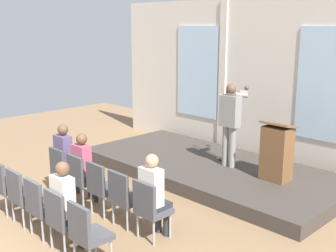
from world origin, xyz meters
name	(u,v)px	position (x,y,z in m)	size (l,w,h in m)	color
rear_partition	(257,81)	(0.03, 6.75, 1.91)	(8.91, 0.14, 3.80)	silver
stage_platform	(209,169)	(0.00, 5.12, 0.13)	(5.77, 2.67, 0.27)	#3F3833
speaker	(230,119)	(0.41, 5.26, 1.29)	(0.51, 0.69, 1.75)	gray
mic_stand	(226,145)	(0.10, 5.54, 0.60)	(0.28, 0.28, 1.55)	black
lectern	(277,152)	(1.55, 5.24, 0.82)	(0.60, 0.48, 1.16)	brown
chair_r0_c0	(63,168)	(-1.22, 2.26, 0.53)	(0.46, 0.44, 0.94)	#99999E
audience_r0_c0	(66,156)	(-1.22, 2.34, 0.77)	(0.36, 0.39, 1.39)	#2D2D33
chair_r0_c1	(81,176)	(-0.61, 2.26, 0.53)	(0.46, 0.44, 0.94)	#99999E
audience_r0_c1	(84,165)	(-0.61, 2.34, 0.73)	(0.36, 0.39, 1.32)	#2D2D33
chair_r0_c2	(101,185)	(0.00, 2.26, 0.53)	(0.46, 0.44, 0.94)	#99999E
chair_r0_c3	(124,195)	(0.61, 2.26, 0.53)	(0.46, 0.44, 0.94)	#99999E
chair_r0_c4	(150,207)	(1.22, 2.26, 0.53)	(0.46, 0.44, 0.94)	#99999E
audience_r0_c4	(154,192)	(1.22, 2.34, 0.75)	(0.36, 0.39, 1.35)	#2D2D33
chair_r1_c0	(5,184)	(-1.22, 1.13, 0.53)	(0.46, 0.44, 0.94)	#99999E
chair_r1_c1	(22,193)	(-0.61, 1.13, 0.53)	(0.46, 0.44, 0.94)	#99999E
chair_r1_c2	(41,204)	(0.00, 1.13, 0.53)	(0.46, 0.44, 0.94)	#99999E
chair_r1_c3	(62,217)	(0.61, 1.13, 0.53)	(0.46, 0.44, 0.94)	#99999E
audience_r1_c3	(66,201)	(0.61, 1.21, 0.75)	(0.36, 0.39, 1.35)	#2D2D33
chair_r1_c4	(87,231)	(1.22, 1.13, 0.53)	(0.46, 0.44, 0.94)	#99999E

